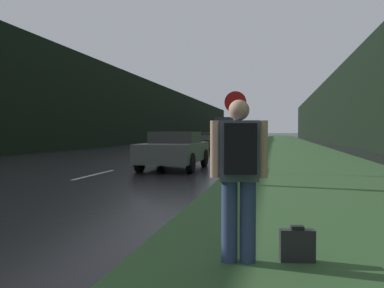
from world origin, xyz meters
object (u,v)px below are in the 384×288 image
object	(u,v)px
car_passing_far	(224,142)
car_oncoming	(210,137)
stop_sign	(235,121)
delivery_truck	(225,128)
hitchhiker_with_backpack	(239,170)
suitcase	(297,246)
car_passing_near	(175,150)

from	to	relation	value
car_passing_far	car_oncoming	distance (m)	20.42
stop_sign	delivery_truck	size ratio (longest dim) A/B	0.33
stop_sign	car_passing_far	size ratio (longest dim) A/B	0.60
hitchhiker_with_backpack	delivery_truck	world-z (taller)	delivery_truck
hitchhiker_with_backpack	stop_sign	bearing A→B (deg)	87.49
stop_sign	suitcase	distance (m)	9.81
stop_sign	car_passing_far	xyz separation A→B (m)	(-2.33, 15.55, -1.11)
hitchhiker_with_backpack	car_passing_near	xyz separation A→B (m)	(-3.31, 10.44, -0.28)
delivery_truck	suitcase	bearing A→B (deg)	-82.38
car_oncoming	delivery_truck	xyz separation A→B (m)	(-0.00, 15.30, 1.20)
car_passing_near	car_oncoming	bearing A→B (deg)	-83.20
suitcase	hitchhiker_with_backpack	bearing A→B (deg)	-171.95
stop_sign	hitchhiker_with_backpack	world-z (taller)	stop_sign
stop_sign	hitchhiker_with_backpack	bearing A→B (deg)	-84.26
stop_sign	car_passing_near	distance (m)	2.65
stop_sign	car_passing_far	bearing A→B (deg)	98.54
stop_sign	car_oncoming	size ratio (longest dim) A/B	0.62
hitchhiker_with_backpack	delivery_truck	size ratio (longest dim) A/B	0.21
suitcase	delivery_truck	size ratio (longest dim) A/B	0.05
car_passing_near	delivery_truck	size ratio (longest dim) A/B	0.51
delivery_truck	car_passing_far	bearing A→B (deg)	-83.29
car_passing_near	car_passing_far	size ratio (longest dim) A/B	0.92
car_passing_near	stop_sign	bearing A→B (deg)	163.04
hitchhiker_with_backpack	car_passing_near	size ratio (longest dim) A/B	0.41
suitcase	car_passing_near	world-z (taller)	car_passing_near
hitchhiker_with_backpack	car_passing_far	bearing A→B (deg)	89.21
hitchhiker_with_backpack	suitcase	distance (m)	1.04
car_passing_near	car_oncoming	size ratio (longest dim) A/B	0.96
car_passing_far	delivery_truck	xyz separation A→B (m)	(-4.15, 35.29, 1.21)
suitcase	car_passing_near	size ratio (longest dim) A/B	0.09
stop_sign	hitchhiker_with_backpack	size ratio (longest dim) A/B	1.59
stop_sign	delivery_truck	bearing A→B (deg)	97.27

